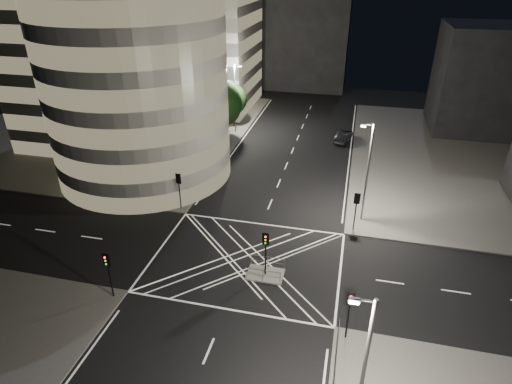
% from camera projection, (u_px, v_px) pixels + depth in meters
% --- Properties ---
extents(ground, '(120.00, 120.00, 0.00)m').
position_uv_depth(ground, '(246.00, 261.00, 36.99)').
color(ground, black).
rests_on(ground, ground).
extents(sidewalk_far_left, '(42.00, 42.00, 0.15)m').
position_uv_depth(sidewalk_far_left, '(109.00, 128.00, 65.96)').
color(sidewalk_far_left, '#565451').
rests_on(sidewalk_far_left, ground).
extents(central_island, '(3.00, 2.00, 0.15)m').
position_uv_depth(central_island, '(265.00, 274.00, 35.27)').
color(central_island, slate).
rests_on(central_island, ground).
extents(office_tower_curved, '(30.00, 29.00, 27.20)m').
position_uv_depth(office_tower_curved, '(117.00, 57.00, 51.20)').
color(office_tower_curved, gray).
rests_on(office_tower_curved, sidewalk_far_left).
extents(office_block_rear, '(24.00, 16.00, 22.00)m').
position_uv_depth(office_block_rear, '(182.00, 39.00, 72.06)').
color(office_block_rear, gray).
rests_on(office_block_rear, sidewalk_far_left).
extents(building_right_far, '(14.00, 12.00, 15.00)m').
position_uv_depth(building_right_far, '(488.00, 79.00, 62.21)').
color(building_right_far, black).
rests_on(building_right_far, sidewalk_far_right).
extents(building_far_end, '(18.00, 8.00, 18.00)m').
position_uv_depth(building_far_end, '(301.00, 41.00, 83.08)').
color(building_far_end, black).
rests_on(building_far_end, ground).
extents(tree_a, '(4.31, 4.31, 6.98)m').
position_uv_depth(tree_a, '(170.00, 159.00, 44.62)').
color(tree_a, black).
rests_on(tree_a, sidewalk_far_left).
extents(tree_b, '(4.57, 4.57, 7.19)m').
position_uv_depth(tree_b, '(191.00, 138.00, 49.71)').
color(tree_b, black).
rests_on(tree_b, sidewalk_far_left).
extents(tree_c, '(3.89, 3.89, 7.17)m').
position_uv_depth(tree_c, '(208.00, 118.00, 54.66)').
color(tree_c, black).
rests_on(tree_c, sidewalk_far_left).
extents(tree_d, '(5.68, 5.68, 8.43)m').
position_uv_depth(tree_d, '(222.00, 103.00, 59.68)').
color(tree_d, black).
rests_on(tree_d, sidewalk_far_left).
extents(tree_e, '(3.98, 3.98, 6.33)m').
position_uv_depth(tree_e, '(234.00, 99.00, 65.34)').
color(tree_e, black).
rests_on(tree_e, sidewalk_far_left).
extents(traffic_signal_fl, '(0.55, 0.22, 4.00)m').
position_uv_depth(traffic_signal_fl, '(179.00, 185.00, 43.21)').
color(traffic_signal_fl, black).
rests_on(traffic_signal_fl, sidewalk_far_left).
extents(traffic_signal_nl, '(0.55, 0.22, 4.00)m').
position_uv_depth(traffic_signal_nl, '(108.00, 267.00, 31.59)').
color(traffic_signal_nl, black).
rests_on(traffic_signal_nl, sidewalk_near_left).
extents(traffic_signal_fr, '(0.55, 0.22, 4.00)m').
position_uv_depth(traffic_signal_fr, '(356.00, 205.00, 39.61)').
color(traffic_signal_fr, black).
rests_on(traffic_signal_fr, sidewalk_far_right).
extents(traffic_signal_nr, '(0.55, 0.22, 4.00)m').
position_uv_depth(traffic_signal_nr, '(350.00, 307.00, 27.99)').
color(traffic_signal_nr, black).
rests_on(traffic_signal_nr, sidewalk_near_right).
extents(traffic_signal_island, '(0.55, 0.22, 4.00)m').
position_uv_depth(traffic_signal_island, '(266.00, 246.00, 33.91)').
color(traffic_signal_island, black).
rests_on(traffic_signal_island, central_island).
extents(street_lamp_left_near, '(1.25, 0.25, 10.00)m').
position_uv_depth(street_lamp_left_near, '(190.00, 141.00, 46.53)').
color(street_lamp_left_near, slate).
rests_on(street_lamp_left_near, sidewalk_far_left).
extents(street_lamp_left_far, '(1.25, 0.25, 10.00)m').
position_uv_depth(street_lamp_left_far, '(235.00, 96.00, 61.91)').
color(street_lamp_left_far, slate).
rests_on(street_lamp_left_far, sidewalk_far_left).
extents(street_lamp_right_far, '(1.25, 0.25, 10.00)m').
position_uv_depth(street_lamp_right_far, '(367.00, 170.00, 40.11)').
color(street_lamp_right_far, slate).
rests_on(street_lamp_right_far, sidewalk_far_right).
extents(street_lamp_right_near, '(1.25, 0.25, 10.00)m').
position_uv_depth(street_lamp_right_near, '(362.00, 372.00, 20.46)').
color(street_lamp_right_near, slate).
rests_on(street_lamp_right_near, sidewalk_near_right).
extents(railing_island_south, '(2.80, 0.06, 1.10)m').
position_uv_depth(railing_island_south, '(263.00, 275.00, 34.20)').
color(railing_island_south, slate).
rests_on(railing_island_south, central_island).
extents(railing_island_north, '(2.80, 0.06, 1.10)m').
position_uv_depth(railing_island_north, '(268.00, 262.00, 35.74)').
color(railing_island_north, slate).
rests_on(railing_island_north, central_island).
extents(sedan, '(2.56, 4.96, 1.56)m').
position_uv_depth(sedan, '(343.00, 136.00, 61.01)').
color(sedan, black).
rests_on(sedan, ground).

